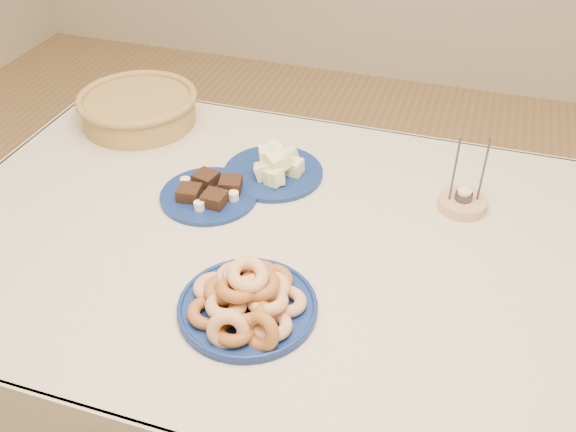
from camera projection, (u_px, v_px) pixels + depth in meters
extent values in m
plane|color=olive|center=(293.00, 431.00, 1.92)|extent=(5.00, 5.00, 0.00)
cylinder|color=brown|center=(133.00, 216.00, 2.18)|extent=(0.06, 0.06, 0.72)
cylinder|color=brown|center=(569.00, 307.00, 1.84)|extent=(0.06, 0.06, 0.72)
cube|color=beige|center=(295.00, 241.00, 1.47)|extent=(1.70, 1.10, 0.02)
cube|color=beige|center=(348.00, 165.00, 1.97)|extent=(1.70, 0.01, 0.28)
cube|color=beige|center=(0.00, 217.00, 1.76)|extent=(0.01, 1.10, 0.28)
cylinder|color=navy|center=(248.00, 308.00, 1.28)|extent=(0.32, 0.32, 0.01)
torus|color=navy|center=(248.00, 305.00, 1.28)|extent=(0.32, 0.32, 0.01)
torus|color=tan|center=(286.00, 301.00, 1.27)|extent=(0.10, 0.10, 0.03)
torus|color=brown|center=(273.00, 280.00, 1.32)|extent=(0.12, 0.12, 0.04)
torus|color=brown|center=(242.00, 276.00, 1.33)|extent=(0.12, 0.12, 0.03)
torus|color=tan|center=(213.00, 288.00, 1.30)|extent=(0.10, 0.10, 0.03)
torus|color=brown|center=(208.00, 313.00, 1.24)|extent=(0.11, 0.11, 0.03)
torus|color=brown|center=(234.00, 330.00, 1.21)|extent=(0.12, 0.12, 0.03)
torus|color=tan|center=(271.00, 325.00, 1.22)|extent=(0.11, 0.11, 0.03)
torus|color=tan|center=(270.00, 286.00, 1.27)|extent=(0.09, 0.09, 0.03)
torus|color=brown|center=(257.00, 275.00, 1.29)|extent=(0.09, 0.09, 0.04)
torus|color=tan|center=(236.00, 278.00, 1.29)|extent=(0.11, 0.11, 0.04)
torus|color=brown|center=(224.00, 290.00, 1.26)|extent=(0.11, 0.11, 0.03)
torus|color=tan|center=(226.00, 305.00, 1.23)|extent=(0.10, 0.10, 0.03)
torus|color=brown|center=(248.00, 310.00, 1.22)|extent=(0.09, 0.09, 0.04)
torus|color=tan|center=(268.00, 301.00, 1.23)|extent=(0.11, 0.12, 0.04)
torus|color=brown|center=(259.00, 284.00, 1.24)|extent=(0.11, 0.11, 0.03)
torus|color=tan|center=(243.00, 274.00, 1.26)|extent=(0.10, 0.10, 0.04)
torus|color=brown|center=(237.00, 289.00, 1.22)|extent=(0.09, 0.10, 0.04)
torus|color=tan|center=(248.00, 275.00, 1.22)|extent=(0.12, 0.12, 0.05)
torus|color=tan|center=(228.00, 331.00, 1.19)|extent=(0.09, 0.07, 0.09)
torus|color=brown|center=(260.00, 332.00, 1.19)|extent=(0.09, 0.08, 0.09)
cylinder|color=navy|center=(273.00, 173.00, 1.67)|extent=(0.30, 0.30, 0.01)
cube|color=#DCF198|center=(274.00, 177.00, 1.61)|extent=(0.05, 0.05, 0.04)
cube|color=#DCF198|center=(263.00, 171.00, 1.63)|extent=(0.06, 0.05, 0.05)
cube|color=#DCF198|center=(267.00, 155.00, 1.64)|extent=(0.05, 0.06, 0.05)
cube|color=#DCF198|center=(275.00, 162.00, 1.61)|extent=(0.06, 0.06, 0.05)
cube|color=#DCF198|center=(273.00, 153.00, 1.64)|extent=(0.06, 0.06, 0.05)
cube|color=#DCF198|center=(294.00, 167.00, 1.64)|extent=(0.05, 0.05, 0.04)
cube|color=#DCF198|center=(274.00, 151.00, 1.70)|extent=(0.06, 0.06, 0.05)
cube|color=#DCF198|center=(276.00, 176.00, 1.61)|extent=(0.06, 0.05, 0.05)
cube|color=#DCF198|center=(289.00, 157.00, 1.68)|extent=(0.05, 0.04, 0.05)
cube|color=#DCF198|center=(275.00, 157.00, 1.63)|extent=(0.06, 0.06, 0.05)
cube|color=#DCF198|center=(273.00, 154.00, 1.69)|extent=(0.06, 0.06, 0.05)
cube|color=#DCF198|center=(277.00, 154.00, 1.64)|extent=(0.05, 0.05, 0.05)
cube|color=#DCF198|center=(282.00, 160.00, 1.62)|extent=(0.06, 0.06, 0.05)
cylinder|color=navy|center=(209.00, 195.00, 1.59)|extent=(0.26, 0.26, 0.01)
cube|color=black|center=(189.00, 193.00, 1.56)|extent=(0.06, 0.06, 0.03)
cube|color=black|center=(214.00, 199.00, 1.54)|extent=(0.06, 0.06, 0.03)
cube|color=black|center=(206.00, 179.00, 1.61)|extent=(0.06, 0.06, 0.03)
cube|color=black|center=(231.00, 184.00, 1.59)|extent=(0.06, 0.06, 0.03)
cylinder|color=white|center=(185.00, 182.00, 1.61)|extent=(0.03, 0.03, 0.02)
cylinder|color=white|center=(199.00, 206.00, 1.53)|extent=(0.03, 0.03, 0.02)
cylinder|color=white|center=(234.00, 196.00, 1.56)|extent=(0.03, 0.03, 0.02)
cylinder|color=olive|center=(139.00, 111.00, 1.87)|extent=(0.37, 0.37, 0.08)
torus|color=olive|center=(137.00, 98.00, 1.85)|extent=(0.39, 0.39, 0.02)
cylinder|color=tan|center=(462.00, 204.00, 1.55)|extent=(0.14, 0.14, 0.03)
cylinder|color=#3C3C41|center=(464.00, 196.00, 1.54)|extent=(0.05, 0.05, 0.02)
cylinder|color=white|center=(465.00, 192.00, 1.53)|extent=(0.04, 0.04, 0.01)
cylinder|color=#3C3C41|center=(455.00, 170.00, 1.49)|extent=(0.01, 0.01, 0.17)
cylinder|color=#3C3C41|center=(484.00, 170.00, 1.49)|extent=(0.01, 0.01, 0.17)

